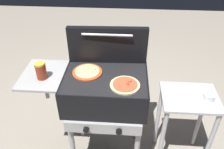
{
  "coord_description": "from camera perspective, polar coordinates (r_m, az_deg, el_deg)",
  "views": [
    {
      "loc": [
        0.15,
        -1.41,
        1.93
      ],
      "look_at": [
        0.05,
        0.0,
        0.92
      ],
      "focal_mm": 37.31,
      "sensor_mm": 36.0,
      "label": 1
    }
  ],
  "objects": [
    {
      "name": "pizza_pepperoni",
      "position": [
        1.66,
        3.24,
        -2.53
      ],
      "size": [
        0.21,
        0.21,
        0.03
      ],
      "color": "beige",
      "rests_on": "grill"
    },
    {
      "name": "grill",
      "position": [
        1.84,
        -2.01,
        -4.17
      ],
      "size": [
        0.96,
        0.53,
        0.9
      ],
      "color": "black",
      "rests_on": "ground_plane"
    },
    {
      "name": "grill_lid_open",
      "position": [
        1.85,
        -1.08,
        7.24
      ],
      "size": [
        0.63,
        0.09,
        0.3
      ],
      "color": "black",
      "rests_on": "grill"
    },
    {
      "name": "pizza_cheese",
      "position": [
        1.79,
        -6.02,
        0.69
      ],
      "size": [
        0.23,
        0.23,
        0.04
      ],
      "color": "#C64723",
      "rests_on": "grill"
    },
    {
      "name": "topping_bowl_near",
      "position": [
        1.93,
        22.71,
        -5.0
      ],
      "size": [
        0.09,
        0.09,
        0.04
      ],
      "color": "silver",
      "rests_on": "prep_table"
    },
    {
      "name": "sauce_jar",
      "position": [
        1.77,
        -17.0,
        0.86
      ],
      "size": [
        0.08,
        0.08,
        0.13
      ],
      "color": "maroon",
      "rests_on": "grill"
    },
    {
      "name": "prep_table",
      "position": [
        2.05,
        17.55,
        -9.62
      ],
      "size": [
        0.44,
        0.36,
        0.74
      ],
      "color": "#B2B2B7",
      "rests_on": "ground_plane"
    }
  ]
}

